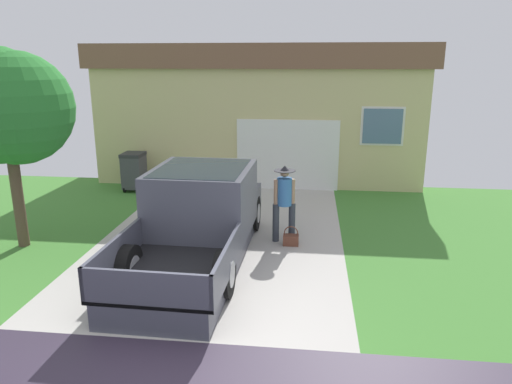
# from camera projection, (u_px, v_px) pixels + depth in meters

# --- Properties ---
(pickup_truck) EXTENTS (2.10, 5.09, 1.73)m
(pickup_truck) POSITION_uv_depth(u_px,v_px,m) (200.00, 217.00, 9.38)
(pickup_truck) COLOR #464856
(pickup_truck) RESTS_ON ground
(person_with_hat) EXTENTS (0.48, 0.45, 1.66)m
(person_with_hat) POSITION_uv_depth(u_px,v_px,m) (284.00, 198.00, 10.04)
(person_with_hat) COLOR #333842
(person_with_hat) RESTS_ON ground
(handbag) EXTENTS (0.33, 0.20, 0.42)m
(handbag) POSITION_uv_depth(u_px,v_px,m) (291.00, 239.00, 10.00)
(handbag) COLOR brown
(handbag) RESTS_ON ground
(house_with_garage) EXTENTS (10.43, 7.26, 4.26)m
(house_with_garage) POSITION_uv_depth(u_px,v_px,m) (266.00, 107.00, 17.33)
(house_with_garage) COLOR #CABE83
(house_with_garage) RESTS_ON ground
(front_yard_tree) EXTENTS (2.60, 2.33, 4.07)m
(front_yard_tree) POSITION_uv_depth(u_px,v_px,m) (6.00, 107.00, 9.25)
(front_yard_tree) COLOR brown
(front_yard_tree) RESTS_ON ground
(wheeled_trash_bin) EXTENTS (0.60, 0.72, 1.14)m
(wheeled_trash_bin) POSITION_uv_depth(u_px,v_px,m) (134.00, 170.00, 14.11)
(wheeled_trash_bin) COLOR #424247
(wheeled_trash_bin) RESTS_ON ground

